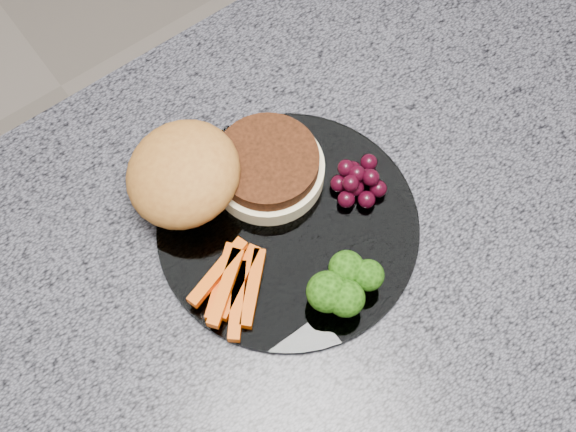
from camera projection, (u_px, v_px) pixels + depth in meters
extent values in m
plane|color=gray|center=(310.00, 419.00, 1.60)|extent=(4.00, 4.00, 0.00)
cube|color=brown|center=(317.00, 362.00, 1.22)|extent=(1.20, 0.60, 0.86)
cube|color=#555560|center=(332.00, 245.00, 0.81)|extent=(1.20, 0.60, 0.04)
cylinder|color=white|center=(288.00, 226.00, 0.79)|extent=(0.26, 0.26, 0.01)
cylinder|color=#FAEAB0|center=(268.00, 170.00, 0.80)|extent=(0.15, 0.15, 0.02)
cylinder|color=#481F0E|center=(267.00, 161.00, 0.79)|extent=(0.13, 0.13, 0.02)
ellipsoid|color=#AC6F2B|center=(184.00, 177.00, 0.78)|extent=(0.15, 0.15, 0.06)
cube|color=#DF4F03|center=(222.00, 282.00, 0.76)|extent=(0.07, 0.06, 0.01)
cube|color=#DF4F03|center=(238.00, 282.00, 0.76)|extent=(0.07, 0.05, 0.01)
cube|color=#DF4F03|center=(237.00, 301.00, 0.75)|extent=(0.06, 0.07, 0.01)
cube|color=#DF4F03|center=(218.00, 272.00, 0.75)|extent=(0.08, 0.03, 0.01)
cube|color=#DF4F03|center=(226.00, 288.00, 0.75)|extent=(0.07, 0.06, 0.01)
cube|color=#DF4F03|center=(253.00, 288.00, 0.76)|extent=(0.06, 0.06, 0.01)
cylinder|color=olive|center=(326.00, 299.00, 0.75)|extent=(0.01, 0.01, 0.02)
ellipsoid|color=black|center=(327.00, 292.00, 0.73)|extent=(0.04, 0.04, 0.04)
cylinder|color=olive|center=(345.00, 276.00, 0.76)|extent=(0.01, 0.01, 0.02)
ellipsoid|color=black|center=(347.00, 268.00, 0.74)|extent=(0.03, 0.03, 0.03)
cylinder|color=olive|center=(344.00, 305.00, 0.75)|extent=(0.01, 0.01, 0.02)
ellipsoid|color=black|center=(346.00, 298.00, 0.73)|extent=(0.04, 0.04, 0.03)
cylinder|color=olive|center=(366.00, 282.00, 0.76)|extent=(0.01, 0.01, 0.02)
ellipsoid|color=black|center=(368.00, 275.00, 0.74)|extent=(0.03, 0.03, 0.03)
sphere|color=black|center=(355.00, 188.00, 0.80)|extent=(0.02, 0.02, 0.02)
sphere|color=black|center=(367.00, 177.00, 0.80)|extent=(0.02, 0.02, 0.02)
sphere|color=black|center=(353.00, 170.00, 0.81)|extent=(0.02, 0.02, 0.02)
sphere|color=black|center=(339.00, 183.00, 0.80)|extent=(0.02, 0.02, 0.02)
sphere|color=black|center=(346.00, 199.00, 0.79)|extent=(0.02, 0.02, 0.02)
sphere|color=black|center=(367.00, 200.00, 0.79)|extent=(0.02, 0.02, 0.02)
sphere|color=black|center=(378.00, 189.00, 0.80)|extent=(0.02, 0.02, 0.02)
sphere|color=black|center=(369.00, 162.00, 0.81)|extent=(0.02, 0.02, 0.02)
sphere|color=black|center=(357.00, 173.00, 0.79)|extent=(0.02, 0.02, 0.02)
sphere|color=black|center=(351.00, 183.00, 0.79)|extent=(0.02, 0.02, 0.02)
sphere|color=black|center=(371.00, 177.00, 0.79)|extent=(0.02, 0.02, 0.02)
sphere|color=black|center=(346.00, 168.00, 0.79)|extent=(0.02, 0.02, 0.02)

